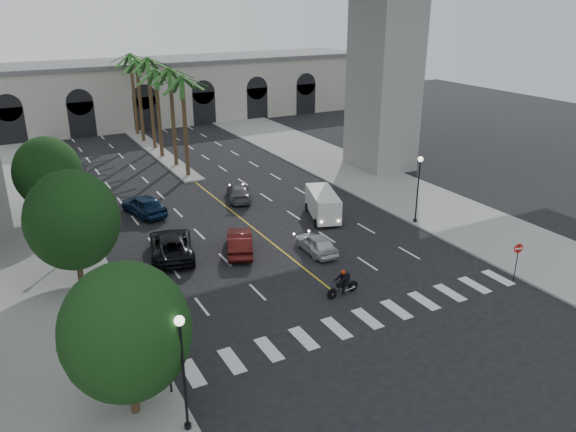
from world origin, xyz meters
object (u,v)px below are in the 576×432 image
object	(u,v)px
motorcycle_rider	(344,283)
car_c	(171,245)
car_d	(239,192)
lamp_post_right	(418,184)
car_e	(144,205)
cargo_van	(323,204)
do_not_enter_sign	(518,254)
lamp_post_left_near	(183,364)
pedestrian_b	(135,320)
car_b	(240,242)
car_a	(316,243)
traffic_signal_near	(167,346)
pedestrian_a	(141,331)
lamp_post_left_far	(85,201)
traffic_signal_far	(143,304)

from	to	relation	value
motorcycle_rider	car_c	distance (m)	12.29
car_d	lamp_post_right	bearing A→B (deg)	148.38
car_e	cargo_van	size ratio (longest dim) A/B	0.91
cargo_van	do_not_enter_sign	xyz separation A→B (m)	(4.77, -14.65, 0.63)
lamp_post_left_near	pedestrian_b	bearing A→B (deg)	90.75
motorcycle_rider	car_b	distance (m)	8.84
car_a	pedestrian_b	xyz separation A→B (m)	(-13.45, -4.48, 0.39)
lamp_post_left_near	car_c	size ratio (longest dim) A/B	0.90
lamp_post_right	cargo_van	size ratio (longest dim) A/B	1.00
car_a	car_c	size ratio (longest dim) A/B	0.67
traffic_signal_near	pedestrian_a	size ratio (longest dim) A/B	2.10
lamp_post_left_far	car_c	xyz separation A→B (m)	(4.48, -4.74, -2.39)
car_a	car_d	size ratio (longest dim) A/B	0.87
lamp_post_left_near	motorcycle_rider	world-z (taller)	lamp_post_left_near
traffic_signal_far	cargo_van	bearing A→B (deg)	32.61
cargo_van	pedestrian_b	distance (m)	19.80
traffic_signal_far	car_b	distance (m)	12.03
motorcycle_rider	cargo_van	bearing A→B (deg)	56.33
car_d	traffic_signal_near	bearing A→B (deg)	77.93
traffic_signal_far	car_c	world-z (taller)	traffic_signal_far
motorcycle_rider	pedestrian_a	size ratio (longest dim) A/B	1.30
car_e	do_not_enter_sign	distance (m)	27.90
pedestrian_b	lamp_post_left_near	bearing A→B (deg)	-52.53
traffic_signal_near	traffic_signal_far	world-z (taller)	same
lamp_post_left_far	car_d	world-z (taller)	lamp_post_left_far
lamp_post_left_near	motorcycle_rider	xyz separation A→B (m)	(11.72, 6.33, -2.48)
lamp_post_right	pedestrian_b	distance (m)	23.62
car_c	pedestrian_b	bearing A→B (deg)	76.27
traffic_signal_far	motorcycle_rider	distance (m)	11.75
lamp_post_right	car_c	distance (m)	18.76
do_not_enter_sign	car_c	bearing A→B (deg)	156.35
traffic_signal_far	cargo_van	world-z (taller)	traffic_signal_far
car_a	car_d	world-z (taller)	car_a
traffic_signal_near	car_d	distance (m)	25.67
car_a	car_c	world-z (taller)	car_c
pedestrian_b	cargo_van	bearing A→B (deg)	66.26
lamp_post_left_near	do_not_enter_sign	xyz separation A→B (m)	(21.90, 2.75, -1.40)
car_a	pedestrian_a	bearing A→B (deg)	24.90
lamp_post_right	car_d	bearing A→B (deg)	130.05
traffic_signal_near	car_d	bearing A→B (deg)	59.60
pedestrian_a	pedestrian_b	xyz separation A→B (m)	(0.00, 1.13, 0.04)
car_d	pedestrian_b	xyz separation A→B (m)	(-13.16, -16.96, 0.40)
cargo_van	pedestrian_b	size ratio (longest dim) A/B	2.92
lamp_post_left_far	car_b	xyz separation A→B (m)	(8.77, -6.34, -2.44)
car_b	motorcycle_rider	bearing A→B (deg)	131.98
lamp_post_left_near	car_d	size ratio (longest dim) A/B	1.17
car_e	lamp_post_left_near	bearing A→B (deg)	65.85
lamp_post_left_near	lamp_post_left_far	world-z (taller)	same
lamp_post_left_far	car_e	size ratio (longest dim) A/B	1.10
lamp_post_left_far	lamp_post_right	world-z (taller)	same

